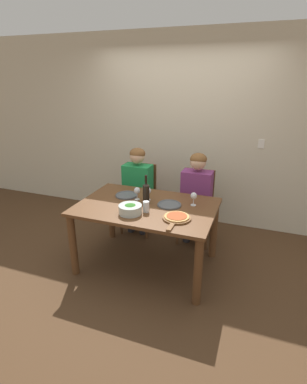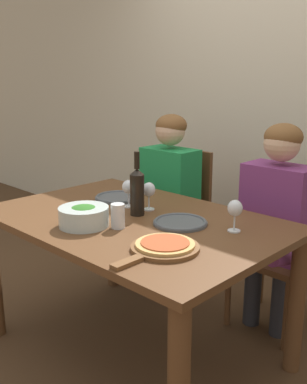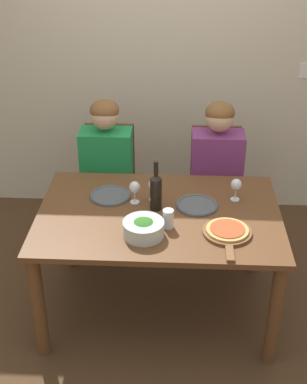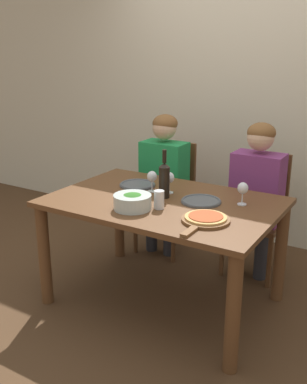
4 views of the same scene
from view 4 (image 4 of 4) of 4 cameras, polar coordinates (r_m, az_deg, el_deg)
The scene contains 16 objects.
ground_plane at distance 3.33m, azimuth 1.19°, elevation -13.54°, with size 40.00×40.00×0.00m, color #4C331E.
back_wall at distance 4.17m, azimuth 11.50°, elevation 12.19°, with size 10.00×0.06×2.70m.
dining_table at distance 3.05m, azimuth 1.26°, elevation -3.16°, with size 1.51×1.01×0.76m.
chair_left at distance 3.98m, azimuth 2.05°, elevation -0.20°, with size 0.42×0.42×0.95m.
chair_right at distance 3.67m, azimuth 13.27°, elevation -2.25°, with size 0.42×0.42×0.95m.
person_woman at distance 3.82m, azimuth 1.24°, elevation 2.58°, with size 0.47×0.51×1.21m.
person_man at distance 3.50m, azimuth 12.93°, elevation 0.68°, with size 0.47×0.51×1.21m.
wine_bottle at distance 3.02m, azimuth 1.37°, elevation 1.64°, with size 0.07×0.07×0.33m.
broccoli_bowl at distance 2.83m, azimuth -2.69°, elevation -1.22°, with size 0.24×0.24×0.10m.
dinner_plate_left at distance 3.31m, azimuth -2.06°, elevation 0.96°, with size 0.26×0.26×0.02m.
dinner_plate_right at distance 2.97m, azimuth 6.06°, elevation -1.13°, with size 0.26×0.26×0.02m.
pizza_on_board at distance 2.65m, azimuth 6.57°, elevation -3.45°, with size 0.29×0.43×0.04m.
wine_glass_left at distance 3.15m, azimuth -0.19°, elevation 1.86°, with size 0.07×0.07×0.15m.
wine_glass_right at distance 2.94m, azimuth 11.27°, elevation 0.34°, with size 0.07×0.07×0.15m.
wine_glass_centre at distance 3.12m, azimuth 2.03°, elevation 1.70°, with size 0.07×0.07×0.15m.
water_tumbler at distance 2.83m, azimuth 0.71°, elevation -0.97°, with size 0.07×0.07×0.12m.
Camera 4 is at (1.42, -2.47, 1.74)m, focal length 42.00 mm.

